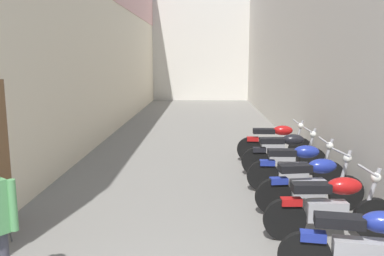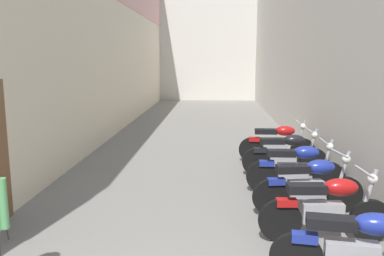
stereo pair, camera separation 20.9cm
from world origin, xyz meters
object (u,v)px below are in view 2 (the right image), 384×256
object	(u,v)px
motorcycle_third	(327,207)
motorcycle_seventh	(277,142)
motorcycle_sixth	(286,153)
motorcycle_fifth	(296,167)
motorcycle_second	(358,247)
motorcycle_fourth	(309,184)

from	to	relation	value
motorcycle_third	motorcycle_seventh	world-z (taller)	same
motorcycle_third	motorcycle_sixth	xyz separation A→B (m)	(0.00, 3.18, 0.00)
motorcycle_fifth	motorcycle_seventh	world-z (taller)	same
motorcycle_fifth	motorcycle_second	bearing A→B (deg)	-90.00
motorcycle_third	motorcycle_seventh	size ratio (longest dim) A/B	1.00
motorcycle_sixth	motorcycle_fourth	bearing A→B (deg)	-90.00
motorcycle_second	motorcycle_seventh	size ratio (longest dim) A/B	0.99
motorcycle_fourth	motorcycle_sixth	distance (m)	2.17
motorcycle_sixth	motorcycle_seventh	world-z (taller)	same
motorcycle_fifth	motorcycle_seventh	size ratio (longest dim) A/B	1.00
motorcycle_fourth	motorcycle_seventh	bearing A→B (deg)	90.00
motorcycle_second	motorcycle_seventh	xyz separation A→B (m)	(0.00, 5.53, 0.00)
motorcycle_sixth	motorcycle_third	bearing A→B (deg)	-90.00
motorcycle_second	motorcycle_seventh	distance (m)	5.53
motorcycle_fourth	motorcycle_seventh	size ratio (longest dim) A/B	0.99
motorcycle_second	motorcycle_fourth	size ratio (longest dim) A/B	1.00
motorcycle_fourth	motorcycle_fifth	size ratio (longest dim) A/B	0.99
motorcycle_third	motorcycle_fourth	distance (m)	1.01
motorcycle_fourth	motorcycle_fifth	bearing A→B (deg)	89.99
motorcycle_second	motorcycle_seventh	bearing A→B (deg)	90.00
motorcycle_third	motorcycle_fourth	world-z (taller)	same
motorcycle_fourth	motorcycle_seventh	xyz separation A→B (m)	(0.00, 3.31, 0.00)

